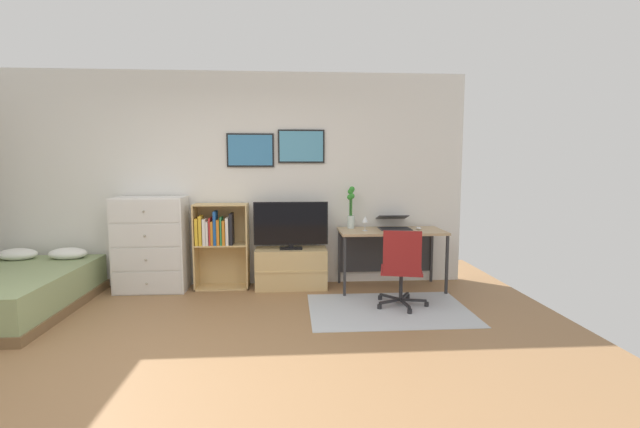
# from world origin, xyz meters

# --- Properties ---
(ground_plane) EXTENTS (7.20, 7.20, 0.00)m
(ground_plane) POSITION_xyz_m (0.00, 0.00, 0.00)
(ground_plane) COLOR #936B44
(wall_back_with_posters) EXTENTS (6.12, 0.09, 2.70)m
(wall_back_with_posters) POSITION_xyz_m (0.01, 2.43, 1.36)
(wall_back_with_posters) COLOR silver
(wall_back_with_posters) RESTS_ON ground_plane
(area_rug) EXTENTS (1.70, 1.20, 0.01)m
(area_rug) POSITION_xyz_m (1.86, 1.24, 0.00)
(area_rug) COLOR #B2B7BC
(area_rug) RESTS_ON ground_plane
(bed) EXTENTS (1.33, 1.93, 0.56)m
(bed) POSITION_xyz_m (-2.13, 1.42, 0.22)
(bed) COLOR brown
(bed) RESTS_ON ground_plane
(dresser) EXTENTS (0.84, 0.46, 1.16)m
(dresser) POSITION_xyz_m (-0.89, 2.15, 0.58)
(dresser) COLOR silver
(dresser) RESTS_ON ground_plane
(bookshelf) EXTENTS (0.66, 0.30, 1.06)m
(bookshelf) POSITION_xyz_m (-0.08, 2.22, 0.63)
(bookshelf) COLOR tan
(bookshelf) RESTS_ON ground_plane
(tv_stand) EXTENTS (0.89, 0.41, 0.50)m
(tv_stand) POSITION_xyz_m (0.82, 2.17, 0.25)
(tv_stand) COLOR tan
(tv_stand) RESTS_ON ground_plane
(television) EXTENTS (0.92, 0.16, 0.59)m
(television) POSITION_xyz_m (0.82, 2.15, 0.80)
(television) COLOR black
(television) RESTS_ON tv_stand
(desk) EXTENTS (1.29, 0.63, 0.74)m
(desk) POSITION_xyz_m (2.06, 2.14, 0.61)
(desk) COLOR tan
(desk) RESTS_ON ground_plane
(office_chair) EXTENTS (0.58, 0.57, 0.86)m
(office_chair) POSITION_xyz_m (2.00, 1.29, 0.46)
(office_chair) COLOR #232326
(office_chair) RESTS_ON ground_plane
(laptop) EXTENTS (0.39, 0.42, 0.17)m
(laptop) POSITION_xyz_m (2.12, 2.19, 0.81)
(laptop) COLOR #333338
(laptop) RESTS_ON desk
(computer_mouse) EXTENTS (0.06, 0.10, 0.03)m
(computer_mouse) POSITION_xyz_m (2.41, 2.07, 0.76)
(computer_mouse) COLOR silver
(computer_mouse) RESTS_ON desk
(bamboo_vase) EXTENTS (0.10, 0.10, 0.53)m
(bamboo_vase) POSITION_xyz_m (1.58, 2.24, 1.03)
(bamboo_vase) COLOR silver
(bamboo_vase) RESTS_ON desk
(wine_glass) EXTENTS (0.07, 0.07, 0.18)m
(wine_glass) POSITION_xyz_m (1.72, 2.01, 0.87)
(wine_glass) COLOR silver
(wine_glass) RESTS_ON desk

